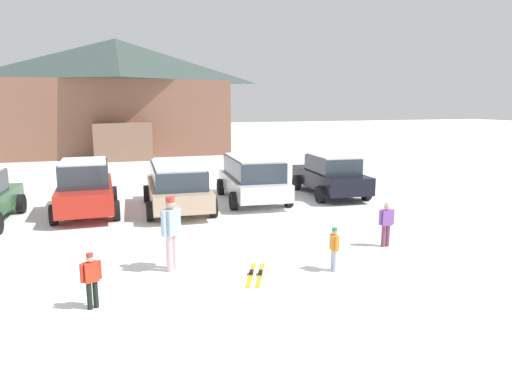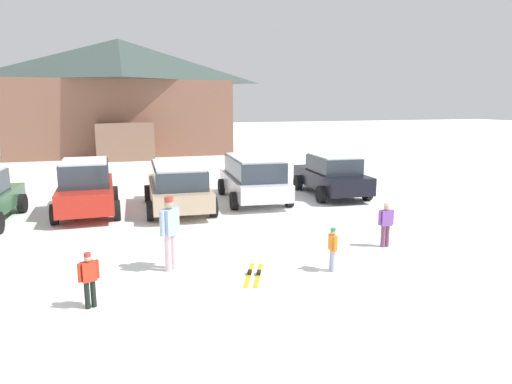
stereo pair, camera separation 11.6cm
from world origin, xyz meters
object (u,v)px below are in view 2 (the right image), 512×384
Objects in this scene: skier_child_in_purple_jacket at (386,222)px; skier_adult_in_blue_parka at (170,229)px; skier_child_in_red_jacket at (89,277)px; pair_of_skis at (254,274)px; ski_lodge at (121,95)px; parked_beige_suv at (178,185)px; parked_white_suv at (253,177)px; parked_red_sedan at (86,187)px; skier_child_in_orange_jacket at (333,247)px; parked_black_sedan at (332,175)px.

skier_adult_in_blue_parka is at bearing 178.65° from skier_child_in_purple_jacket.
pair_of_skis is at bearing 9.34° from skier_child_in_red_jacket.
skier_child_in_red_jacket is (-2.05, -28.21, -3.64)m from ski_lodge.
parked_beige_suv reaches higher than pair_of_skis.
skier_child_in_red_jacket is (-5.79, -7.90, -0.32)m from parked_white_suv.
pair_of_skis is at bearing -63.98° from parked_red_sedan.
skier_child_in_orange_jacket is (2.23, -7.15, -0.31)m from parked_beige_suv.
skier_adult_in_blue_parka reaches higher than pair_of_skis.
ski_lodge is 26.94m from skier_adult_in_blue_parka.
skier_child_in_orange_jacket is at bearing -117.94° from parked_black_sedan.
skier_adult_in_blue_parka reaches higher than skier_child_in_red_jacket.
ski_lodge is 3.56× the size of parked_black_sedan.
parked_red_sedan is 9.78m from skier_child_in_purple_jacket.
parked_black_sedan is (7.05, -20.37, -3.40)m from ski_lodge.
ski_lodge is at bearing 92.14° from parked_beige_suv.
parked_black_sedan is at bearing -0.99° from parked_white_suv.
skier_adult_in_blue_parka is (1.87, -6.29, 0.04)m from parked_red_sedan.
skier_child_in_red_jacket is 3.42m from pair_of_skis.
ski_lodge reaches higher than parked_red_sedan.
skier_child_in_orange_jacket is at bearing -55.14° from parked_red_sedan.
skier_child_in_red_jacket is 2.26m from skier_adult_in_blue_parka.
skier_adult_in_blue_parka is at bearing -73.43° from parked_red_sedan.
skier_child_in_purple_jacket is (1.41, -6.56, -0.25)m from parked_white_suv.
skier_child_in_orange_jacket is (-4.04, -7.62, -0.27)m from parked_black_sedan.
ski_lodge reaches higher than parked_beige_suv.
skier_child_in_purple_jacket is at bearing -41.00° from parked_red_sedan.
ski_lodge is 20.84m from parked_red_sedan.
pair_of_skis is at bearing -108.46° from parked_white_suv.
parked_white_suv is at bearing 102.10° from skier_child_in_purple_jacket.
pair_of_skis is at bearing -87.34° from ski_lodge.
parked_white_suv is 9.80m from skier_child_in_red_jacket.
parked_black_sedan reaches higher than parked_beige_suv.
parked_beige_suv reaches higher than skier_child_in_orange_jacket.
parked_beige_suv is at bearing 69.06° from skier_child_in_red_jacket.
parked_beige_suv is at bearing 94.24° from pair_of_skis.
parked_red_sedan is 9.19m from skier_child_in_orange_jacket.
parked_red_sedan is 0.97× the size of parked_black_sedan.
parked_beige_suv is at bearing -7.16° from parked_red_sedan.
parked_beige_suv is 3.01m from parked_white_suv.
skier_child_in_purple_jacket is (-1.90, -6.50, -0.17)m from parked_black_sedan.
skier_child_in_red_jacket is at bearing -170.66° from pair_of_skis.
parked_red_sedan reaches higher than skier_child_in_red_jacket.
skier_child_in_purple_jacket reaches higher than pair_of_skis.
parked_black_sedan is 9.78m from skier_adult_in_blue_parka.
ski_lodge is 11.27× the size of pair_of_skis.
skier_adult_in_blue_parka reaches higher than skier_child_in_orange_jacket.
skier_child_in_purple_jacket is (7.38, -6.42, -0.24)m from parked_red_sedan.
skier_child_in_orange_jacket reaches higher than pair_of_skis.
ski_lodge is 15.13× the size of skier_child_in_red_jacket.
parked_beige_suv is 4.16× the size of skier_child_in_purple_jacket.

